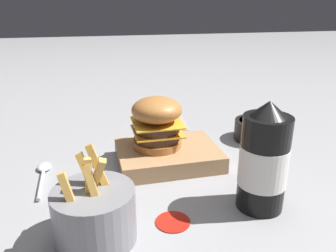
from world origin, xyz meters
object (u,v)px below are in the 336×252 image
at_px(fries_basket, 95,214).
at_px(spoon, 43,172).
at_px(burger, 157,122).
at_px(ketchup_bottle, 263,161).
at_px(side_bowl, 257,129).
at_px(serving_board, 168,155).

distance_m(fries_basket, spoon, 0.25).
relative_size(burger, ketchup_bottle, 0.58).
bearing_deg(ketchup_bottle, side_bowl, -117.14).
bearing_deg(ketchup_bottle, fries_basket, 3.86).
relative_size(ketchup_bottle, side_bowl, 1.67).
distance_m(serving_board, ketchup_bottle, 0.24).
height_order(serving_board, side_bowl, side_bowl).
bearing_deg(burger, serving_board, 144.91).
bearing_deg(side_bowl, fries_basket, 34.90).
height_order(ketchup_bottle, spoon, ketchup_bottle).
bearing_deg(fries_basket, burger, -121.59).
distance_m(burger, ketchup_bottle, 0.25).
distance_m(side_bowl, spoon, 0.52).
distance_m(ketchup_bottle, spoon, 0.43).
bearing_deg(side_bowl, burger, 12.13).
xyz_separation_m(serving_board, spoon, (0.26, -0.01, -0.01)).
relative_size(serving_board, burger, 1.97).
bearing_deg(ketchup_bottle, serving_board, -60.16).
bearing_deg(burger, side_bowl, -167.87).
distance_m(serving_board, side_bowl, 0.26).
height_order(side_bowl, spoon, side_bowl).
relative_size(ketchup_bottle, fries_basket, 1.32).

